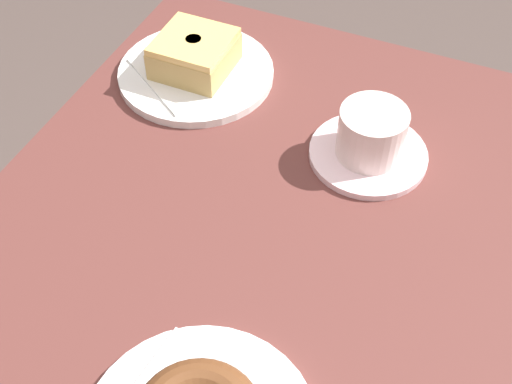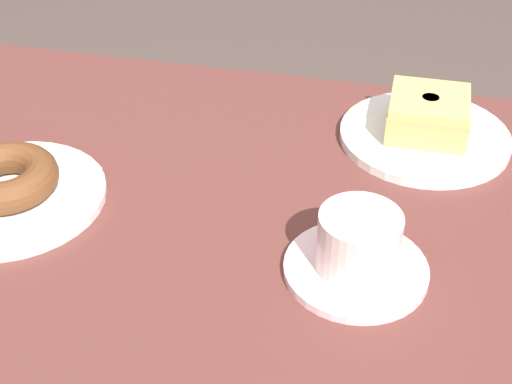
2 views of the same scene
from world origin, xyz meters
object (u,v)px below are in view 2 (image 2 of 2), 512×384
at_px(plate_glazed_square, 424,137).
at_px(donut_chocolate_ring, 5,177).
at_px(plate_chocolate_ring, 10,197).
at_px(donut_glazed_square, 428,114).
at_px(coffee_cup, 358,250).

bearing_deg(plate_glazed_square, donut_chocolate_ring, 27.35).
bearing_deg(plate_chocolate_ring, donut_glazed_square, -152.65).
height_order(plate_chocolate_ring, donut_chocolate_ring, donut_chocolate_ring).
bearing_deg(donut_chocolate_ring, coffee_cup, 175.45).
xyz_separation_m(plate_chocolate_ring, coffee_cup, (-0.40, 0.03, 0.03)).
distance_m(plate_chocolate_ring, coffee_cup, 0.40).
distance_m(plate_chocolate_ring, donut_chocolate_ring, 0.03).
bearing_deg(plate_glazed_square, plate_chocolate_ring, 27.35).
height_order(donut_chocolate_ring, coffee_cup, coffee_cup).
bearing_deg(donut_chocolate_ring, plate_chocolate_ring, 0.00).
relative_size(donut_glazed_square, plate_chocolate_ring, 0.45).
relative_size(donut_chocolate_ring, coffee_cup, 0.81).
xyz_separation_m(plate_glazed_square, donut_glazed_square, (0.00, -0.00, 0.03)).
bearing_deg(coffee_cup, donut_chocolate_ring, -4.55).
distance_m(plate_glazed_square, donut_chocolate_ring, 0.51).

